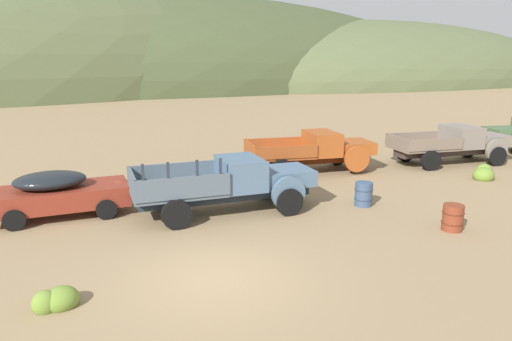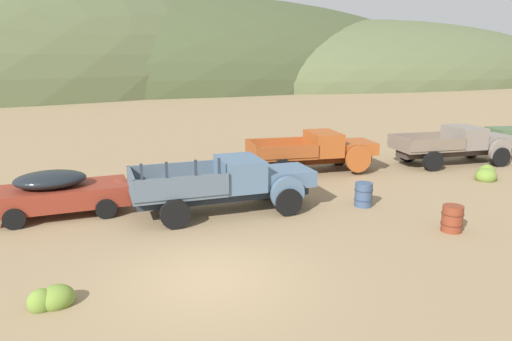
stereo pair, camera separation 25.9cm
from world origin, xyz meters
name	(u,v)px [view 2 (the right image)]	position (x,y,z in m)	size (l,w,h in m)	color
ground_plane	(210,278)	(0.00, 0.00, 0.00)	(300.00, 300.00, 0.00)	#937A56
hill_far_left	(207,84)	(30.41, 77.23, 0.00)	(118.46, 58.95, 32.36)	#424C2D
hill_center	(380,82)	(65.98, 68.03, 0.00)	(106.96, 52.54, 24.92)	#56603D
car_rust_red	(64,192)	(-2.59, 6.75, 0.82)	(4.85, 2.39, 1.57)	maroon
truck_chalk_blue	(237,183)	(2.80, 4.43, 1.00)	(6.50, 3.05, 2.16)	#262D39
truck_oxide_orange	(320,151)	(8.75, 7.91, 1.01)	(6.21, 3.55, 1.89)	#51220D
truck_primer_gray	(462,144)	(16.07, 6.07, 0.99)	(6.45, 3.43, 1.89)	#3D322D
oil_drum_spare	(452,218)	(7.87, -0.45, 0.41)	(0.67, 0.67, 0.83)	brown
oil_drum_foreground	(363,195)	(7.09, 2.81, 0.44)	(0.67, 0.67, 0.87)	#384C6B
bush_front_right	(214,170)	(4.04, 9.58, 0.22)	(1.00, 0.95, 0.88)	#5B8E42
bush_near_barrel	(51,299)	(-3.57, 0.35, 0.16)	(0.99, 0.69, 0.58)	olive
bush_between_trucks	(486,175)	(14.40, 3.30, 0.21)	(1.17, 0.99, 0.83)	olive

